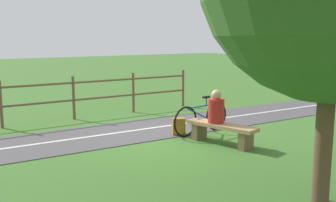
{
  "coord_description": "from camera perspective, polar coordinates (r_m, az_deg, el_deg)",
  "views": [
    {
      "loc": [
        -7.17,
        5.47,
        2.29
      ],
      "look_at": [
        -0.96,
        0.56,
        1.01
      ],
      "focal_mm": 40.93,
      "sensor_mm": 36.0,
      "label": 1
    }
  ],
  "objects": [
    {
      "name": "ground_plane",
      "position": [
        9.31,
        -0.98,
        -5.08
      ],
      "size": [
        80.0,
        80.0,
        0.0
      ],
      "primitive_type": "plane",
      "color": "#3D6B28"
    },
    {
      "name": "bench",
      "position": [
        8.54,
        7.98,
        -4.31
      ],
      "size": [
        1.7,
        0.68,
        0.45
      ],
      "rotation": [
        0.0,
        0.0,
        0.16
      ],
      "color": "#A88456",
      "rests_on": "ground_plane"
    },
    {
      "name": "person_seated",
      "position": [
        8.54,
        7.17,
        -1.17
      ],
      "size": [
        0.41,
        0.41,
        0.74
      ],
      "rotation": [
        0.0,
        0.0,
        0.16
      ],
      "color": "#B2231E",
      "rests_on": "bench"
    },
    {
      "name": "bicycle",
      "position": [
        9.42,
        5.01,
        -2.52
      ],
      "size": [
        0.13,
        1.81,
        0.91
      ],
      "rotation": [
        0.0,
        0.0,
        1.62
      ],
      "color": "black",
      "rests_on": "ground_plane"
    },
    {
      "name": "backpack",
      "position": [
        9.27,
        1.57,
        -3.84
      ],
      "size": [
        0.35,
        0.37,
        0.42
      ],
      "rotation": [
        0.0,
        0.0,
        1.08
      ],
      "color": "olive",
      "rests_on": "ground_plane"
    },
    {
      "name": "fence_roadside",
      "position": [
        10.99,
        -18.67,
        0.57
      ],
      "size": [
        0.76,
        9.83,
        1.25
      ],
      "rotation": [
        0.0,
        0.0,
        1.5
      ],
      "color": "brown",
      "rests_on": "ground_plane"
    }
  ]
}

